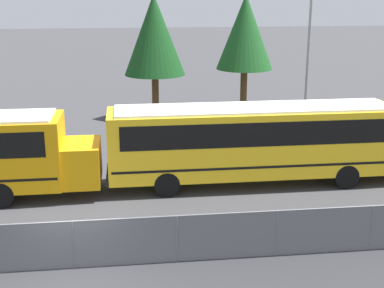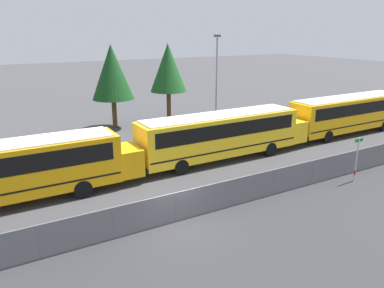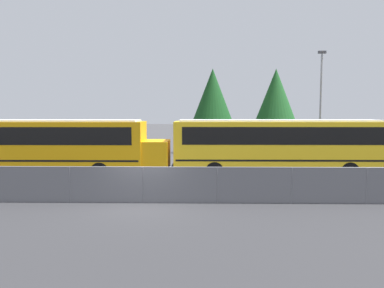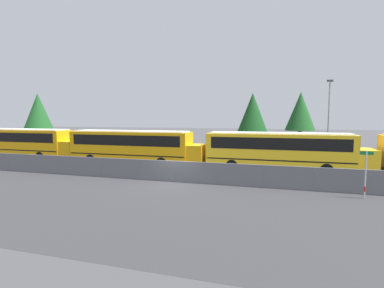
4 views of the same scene
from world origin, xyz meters
name	(u,v)px [view 2 (image 2 of 4)]	position (x,y,z in m)	size (l,w,h in m)	color
ground_plane	(176,222)	(0.00, 0.00, 0.00)	(200.00, 200.00, 0.00)	#38383A
fence	(176,207)	(0.00, 0.00, 0.78)	(67.58, 0.07, 1.53)	#9EA0A5
school_bus_1	(8,169)	(-6.58, 6.10, 1.98)	(13.58, 2.51, 3.33)	orange
school_bus_2	(224,133)	(7.21, 6.45, 1.98)	(13.58, 2.51, 3.33)	yellow
school_bus_3	(351,112)	(21.03, 6.68, 1.98)	(13.58, 2.51, 3.33)	#EDA80F
street_sign	(357,158)	(11.84, -0.95, 1.47)	(0.70, 0.09, 2.77)	#B7B7BC
light_pole	(217,78)	(11.88, 14.45, 4.64)	(0.60, 0.24, 8.50)	gray
tree_0	(112,72)	(3.56, 19.21, 5.20)	(3.83, 3.83, 7.72)	#51381E
tree_1	(168,68)	(9.34, 19.29, 5.31)	(3.63, 3.63, 7.70)	#51381E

